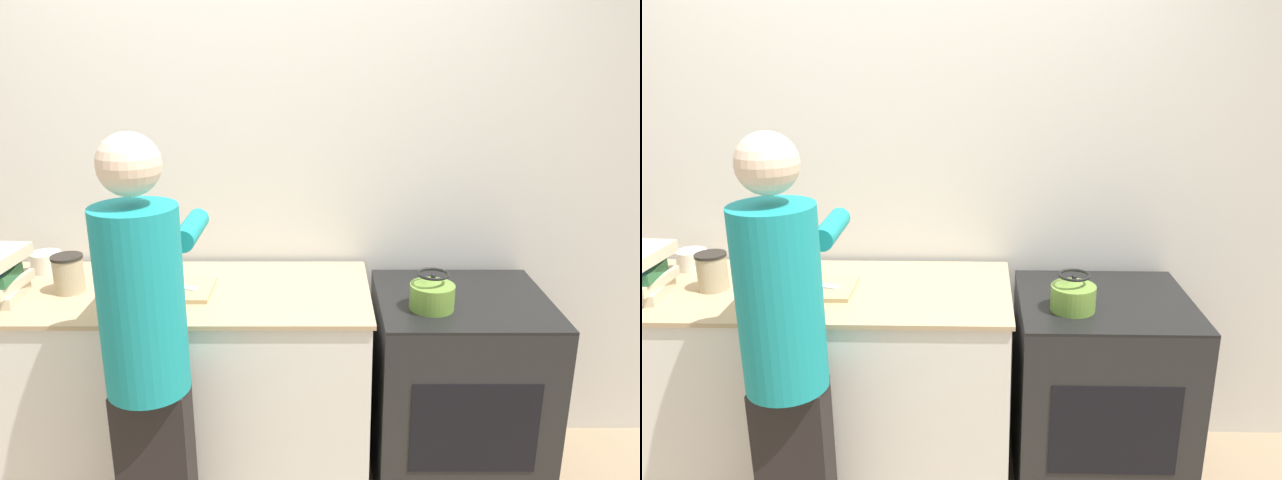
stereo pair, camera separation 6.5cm
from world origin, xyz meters
TOP-DOWN VIEW (x-y plane):
  - wall_back at (0.00, 0.74)m, footprint 8.00×0.05m
  - counter at (-0.38, 0.34)m, footprint 1.73×0.70m
  - oven at (0.88, 0.33)m, footprint 0.71×0.66m
  - person at (-0.31, -0.17)m, footprint 0.32×0.56m
  - cutting_board at (-0.33, 0.31)m, footprint 0.34×0.26m
  - knife at (-0.35, 0.33)m, footprint 0.24×0.10m
  - kettle at (0.73, 0.22)m, footprint 0.18×0.18m
  - bowl_prep at (-0.55, 0.56)m, footprint 0.17×0.17m
  - bowl_mixing at (-0.95, 0.56)m, footprint 0.13×0.13m
  - canister_jar at (-0.75, 0.32)m, footprint 0.13×0.13m

SIDE VIEW (x-z plane):
  - oven at x=0.88m, z-range 0.00..0.90m
  - counter at x=-0.38m, z-range 0.00..0.93m
  - person at x=-0.31m, z-range 0.09..1.74m
  - cutting_board at x=-0.33m, z-range 0.93..0.95m
  - knife at x=-0.35m, z-range 0.94..0.95m
  - bowl_prep at x=-0.55m, z-range 0.93..0.98m
  - kettle at x=0.73m, z-range 0.88..1.04m
  - bowl_mixing at x=-0.95m, z-range 0.93..1.01m
  - canister_jar at x=-0.75m, z-range 0.93..1.08m
  - wall_back at x=0.00m, z-range 0.00..2.60m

